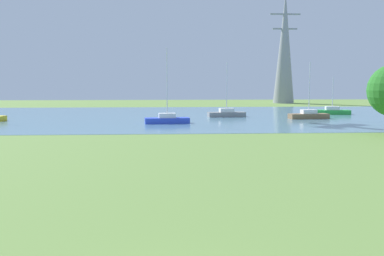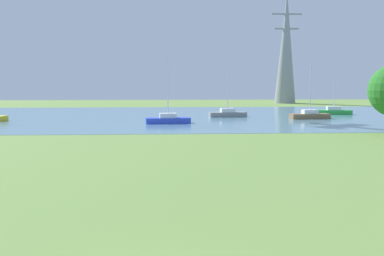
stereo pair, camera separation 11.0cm
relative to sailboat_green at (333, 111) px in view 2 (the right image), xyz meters
name	(u,v)px [view 2 (the right image)]	position (x,y,z in m)	size (l,w,h in m)	color
ground_plane	(167,148)	(-23.02, -29.50, -0.44)	(160.00, 160.00, 0.00)	olive
water_surface	(167,116)	(-23.02, -1.50, -0.43)	(140.00, 40.00, 0.02)	#5C89A0
sailboat_green	(333,111)	(0.00, 0.00, 0.00)	(4.98, 2.24, 5.17)	green
sailboat_gray	(228,113)	(-15.20, -3.29, 0.02)	(4.94, 2.03, 6.94)	gray
sailboat_brown	(310,115)	(-5.57, -6.75, 0.02)	(4.93, 1.97, 6.85)	brown
sailboat_blue	(168,119)	(-22.88, -11.75, 0.03)	(4.91, 1.91, 8.09)	blue
electricity_pylon	(286,48)	(2.05, 32.44, 11.15)	(6.40, 4.40, 23.15)	gray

